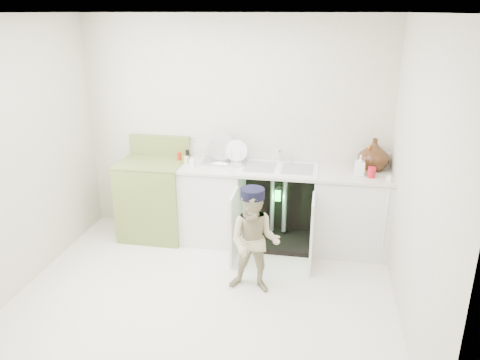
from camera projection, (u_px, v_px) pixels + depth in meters
name	position (u px, v px, depth m)	size (l,w,h in m)	color
ground	(205.00, 296.00, 4.37)	(3.50, 3.50, 0.00)	beige
room_shell	(201.00, 170.00, 3.94)	(6.00, 5.50, 1.26)	beige
counter_run	(281.00, 204.00, 5.23)	(2.44, 1.02, 1.24)	white
avocado_stove	(155.00, 197.00, 5.45)	(0.73, 0.65, 1.14)	olive
repair_worker	(254.00, 241.00, 4.31)	(0.51, 0.87, 1.02)	tan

